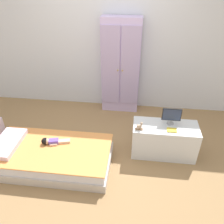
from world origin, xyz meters
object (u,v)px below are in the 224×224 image
at_px(bed, 52,156).
at_px(tv_monitor, 172,115).
at_px(rocking_horse_toy, 140,126).
at_px(book_yellow, 172,130).
at_px(wardrobe, 121,67).
at_px(tv_stand, 164,140).
at_px(doll, 50,141).

bearing_deg(bed, tv_monitor, 16.71).
distance_m(rocking_horse_toy, book_yellow, 0.44).
height_order(wardrobe, tv_monitor, wardrobe).
xyz_separation_m(tv_stand, book_yellow, (0.07, -0.09, 0.25)).
distance_m(tv_stand, tv_monitor, 0.40).
bearing_deg(bed, book_yellow, 11.36).
bearing_deg(rocking_horse_toy, book_yellow, 3.91).
relative_size(tv_stand, tv_monitor, 3.50).
bearing_deg(rocking_horse_toy, doll, -171.05).
height_order(bed, rocking_horse_toy, rocking_horse_toy).
bearing_deg(tv_monitor, tv_stand, -132.15).
bearing_deg(bed, wardrobe, 63.02).
bearing_deg(tv_monitor, book_yellow, -87.66).
relative_size(tv_monitor, rocking_horse_toy, 2.13).
height_order(tv_stand, book_yellow, book_yellow).
distance_m(doll, wardrobe, 1.78).
bearing_deg(doll, book_yellow, 7.63).
distance_m(bed, tv_monitor, 1.75).
distance_m(doll, book_yellow, 1.68).
bearing_deg(rocking_horse_toy, wardrobe, 106.44).
height_order(bed, tv_stand, tv_stand).
xyz_separation_m(wardrobe, tv_stand, (0.75, -1.17, -0.60)).
relative_size(bed, tv_monitor, 6.22).
distance_m(tv_monitor, rocking_horse_toy, 0.48).
bearing_deg(tv_stand, book_yellow, -52.99).
distance_m(tv_stand, book_yellow, 0.28).
relative_size(tv_stand, book_yellow, 7.14).
bearing_deg(tv_monitor, rocking_horse_toy, -156.20).
relative_size(doll, tv_stand, 0.43).
height_order(doll, tv_stand, tv_stand).
distance_m(bed, book_yellow, 1.69).
xyz_separation_m(doll, tv_stand, (1.58, 0.31, -0.07)).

